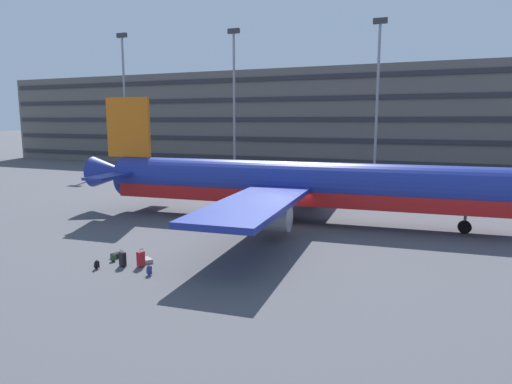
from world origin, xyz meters
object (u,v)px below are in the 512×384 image
(suitcase_navy, at_px, (117,255))
(suitcase_large, at_px, (147,260))
(suitcase_red, at_px, (141,259))
(backpack_small, at_px, (113,258))
(suitcase_upright, at_px, (123,259))
(airliner, at_px, (294,185))
(backpack_scuffed, at_px, (96,265))
(backpack_laid_flat, at_px, (149,271))

(suitcase_navy, bearing_deg, suitcase_large, -1.12)
(suitcase_red, xyz_separation_m, suitcase_navy, (-2.31, 0.80, -0.31))
(suitcase_large, distance_m, backpack_small, 1.92)
(suitcase_navy, xyz_separation_m, suitcase_upright, (1.37, -1.15, 0.29))
(suitcase_navy, xyz_separation_m, backpack_small, (0.32, -0.67, 0.06))
(backpack_small, bearing_deg, airliner, 65.97)
(suitcase_red, xyz_separation_m, backpack_scuffed, (-1.95, -1.27, -0.21))
(suitcase_navy, relative_size, backpack_small, 1.56)
(suitcase_large, xyz_separation_m, backpack_laid_flat, (1.44, -1.75, 0.14))
(airliner, height_order, backpack_scuffed, airliner)
(suitcase_navy, xyz_separation_m, backpack_scuffed, (0.36, -2.06, 0.10))
(airliner, distance_m, suitcase_red, 14.73)
(backpack_scuffed, height_order, backpack_laid_flat, backpack_laid_flat)
(suitcase_navy, height_order, suitcase_upright, suitcase_upright)
(suitcase_navy, distance_m, backpack_small, 0.74)
(airliner, bearing_deg, backpack_small, -114.03)
(backpack_laid_flat, bearing_deg, suitcase_upright, 163.80)
(suitcase_navy, bearing_deg, backpack_small, -64.62)
(backpack_scuffed, bearing_deg, backpack_laid_flat, 4.87)
(suitcase_red, bearing_deg, suitcase_navy, 160.97)
(backpack_small, relative_size, backpack_laid_flat, 0.80)
(backpack_scuffed, bearing_deg, suitcase_red, 32.99)
(suitcase_red, distance_m, suitcase_large, 0.85)
(suitcase_red, height_order, backpack_small, suitcase_red)
(suitcase_large, height_order, backpack_small, backpack_small)
(suitcase_navy, height_order, backpack_scuffed, backpack_scuffed)
(suitcase_navy, distance_m, suitcase_large, 2.13)
(backpack_scuffed, distance_m, backpack_laid_flat, 3.22)
(backpack_laid_flat, bearing_deg, suitcase_navy, 153.36)
(airliner, bearing_deg, suitcase_large, -108.23)
(airliner, relative_size, backpack_laid_flat, 65.54)
(suitcase_large, bearing_deg, backpack_scuffed, -131.18)
(suitcase_navy, height_order, backpack_laid_flat, backpack_laid_flat)
(backpack_scuffed, bearing_deg, airliner, 68.10)
(airliner, relative_size, suitcase_red, 36.65)
(airliner, height_order, suitcase_upright, airliner)
(suitcase_red, relative_size, suitcase_large, 1.13)
(suitcase_upright, height_order, backpack_small, suitcase_upright)
(airliner, xyz_separation_m, suitcase_large, (-4.34, -13.17, -2.77))
(airliner, distance_m, backpack_scuffed, 16.58)
(suitcase_red, height_order, suitcase_large, suitcase_red)
(suitcase_navy, distance_m, suitcase_upright, 1.81)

